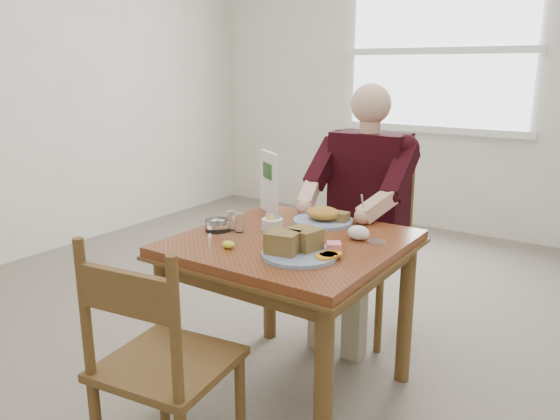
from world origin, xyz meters
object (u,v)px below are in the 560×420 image
Objects in this scene: chair_near at (160,367)px; near_plate at (298,246)px; diner at (363,194)px; table at (291,263)px; far_plate at (324,217)px; chair_far at (368,248)px.

chair_near is 2.98× the size of near_plate.
diner is at bearing 99.21° from near_plate.
near_plate is at bearing -80.79° from diner.
diner is (0.05, 1.45, 0.33)m from chair_near.
table is at bearing 85.88° from chair_near.
chair_near is 1.08m from far_plate.
far_plate is at bearing 87.13° from chair_near.
chair_far is at bearing 89.83° from far_plate.
far_plate is (-0.00, 0.29, 0.14)m from table.
chair_far reaches higher than near_plate.
table is 0.66× the size of diner.
near_plate is at bearing 71.13° from chair_near.
chair_near is at bearing -91.99° from chair_far.
diner is (0.00, -0.09, 0.33)m from chair_far.
chair_far is 2.98× the size of near_plate.
chair_near reaches higher than table.
chair_near is (-0.05, -1.54, 0.00)m from chair_far.
chair_near reaches higher than near_plate.
far_plate is (-0.00, -0.50, 0.30)m from chair_far.
chair_far is 0.34m from diner.
chair_far is 1.00× the size of chair_near.
diner reaches higher than chair_near.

